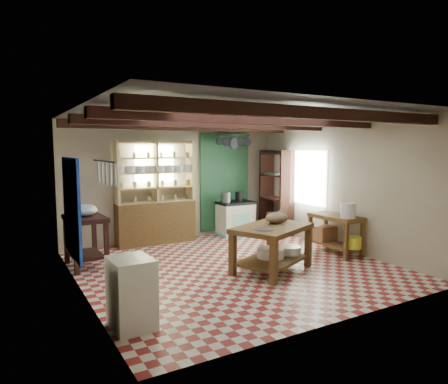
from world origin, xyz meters
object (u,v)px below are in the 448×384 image
work_table (272,248)px  right_counter (335,234)px  white_cabinet (131,293)px  cat (277,218)px  prep_table (86,241)px  stove (235,218)px

work_table → right_counter: size_ratio=1.27×
white_cabinet → cat: 3.10m
work_table → white_cabinet: size_ratio=1.66×
work_table → cat: cat is taller
work_table → prep_table: 3.19m
prep_table → white_cabinet: prep_table is taller
prep_table → cat: (2.86, -1.64, 0.41)m
stove → work_table: bearing=-108.5°
stove → cat: 2.64m
white_cabinet → right_counter: white_cabinet is taller
stove → cat: bearing=-105.1°
white_cabinet → right_counter: (4.40, 1.20, -0.03)m
white_cabinet → cat: size_ratio=1.92×
prep_table → stove: bearing=10.7°
right_counter → cat: cat is taller
white_cabinet → cat: (2.88, 1.07, 0.45)m
cat → white_cabinet: bearing=166.9°
work_table → right_counter: 1.75m
right_counter → stove: bearing=109.0°
right_counter → work_table: bearing=-171.1°
work_table → right_counter: bearing=-14.5°
stove → right_counter: stove is taller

